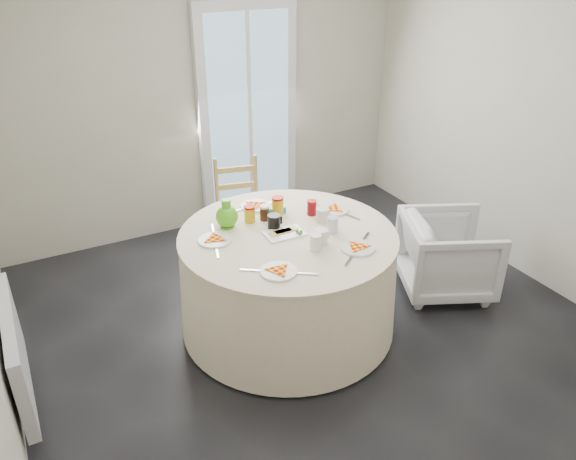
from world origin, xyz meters
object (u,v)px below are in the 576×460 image
wooden_chair (240,210)px  radiator (16,352)px  green_pitcher (227,214)px  table (288,282)px  armchair (449,247)px

wooden_chair → radiator: bearing=-139.2°
radiator → green_pitcher: size_ratio=4.91×
table → armchair: 1.37m
table → green_pitcher: (-0.33, 0.30, 0.49)m
armchair → wooden_chair: bearing=69.7°
radiator → armchair: armchair is taller
table → wooden_chair: bearing=84.6°
radiator → table: size_ratio=0.64×
radiator → table: 1.80m
wooden_chair → armchair: wooden_chair is taller
radiator → wooden_chair: wooden_chair is taller
green_pitcher → armchair: bearing=-31.7°
table → radiator: bearing=177.3°
armchair → green_pitcher: 1.81m
radiator → green_pitcher: 1.57m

